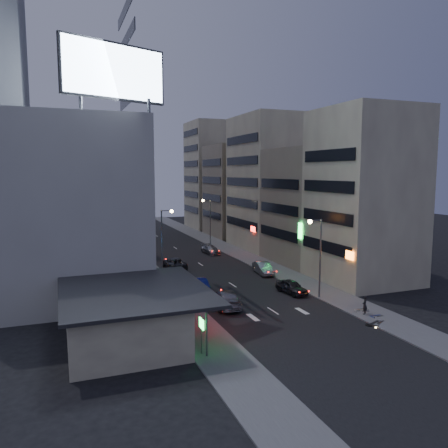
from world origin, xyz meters
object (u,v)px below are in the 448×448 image
parked_car_right_far (211,250)px  scooter_silver_a (380,314)px  scooter_black_a (377,313)px  scooter_silver_b (368,304)px  parked_car_left (174,263)px  parked_car_right_near (292,287)px  parked_car_right_mid (263,268)px  person (365,305)px  road_car_silver (226,298)px  scooter_blue (380,309)px  scooter_black_b (367,303)px  road_car_blue (197,285)px

parked_car_right_far → scooter_silver_a: size_ratio=2.65×
scooter_black_a → scooter_silver_b: bearing=-46.7°
parked_car_left → parked_car_right_far: 11.60m
parked_car_left → scooter_black_a: bearing=114.2°
parked_car_right_near → parked_car_right_mid: size_ratio=0.93×
scooter_black_a → person: bearing=-27.0°
parked_car_left → scooter_silver_b: 26.61m
road_car_silver → parked_car_right_near: bearing=-157.7°
parked_car_right_mid → scooter_blue: parked_car_right_mid is taller
parked_car_left → scooter_silver_a: size_ratio=3.14×
scooter_silver_b → parked_car_right_far: bearing=28.1°
scooter_silver_a → scooter_silver_b: bearing=-32.8°
parked_car_right_near → scooter_black_b: 8.25m
scooter_silver_b → scooter_silver_a: bearing=-176.5°
road_car_silver → scooter_black_a: size_ratio=2.74×
parked_car_right_near → person: person is taller
scooter_silver_b → parked_car_left: bearing=48.0°
parked_car_left → person: (11.23, -24.50, 0.21)m
parked_car_right_near → parked_car_right_far: (-0.63, 24.37, -0.06)m
parked_car_right_far → scooter_black_a: (3.11, -34.67, 0.08)m
parked_car_right_mid → scooter_black_a: bearing=-79.1°
parked_car_right_near → parked_car_right_mid: bearing=76.4°
scooter_blue → scooter_black_b: scooter_blue is taller
person → scooter_silver_a: 1.76m
person → scooter_blue: size_ratio=0.99×
road_car_blue → scooter_black_b: 17.34m
scooter_black_b → scooter_silver_a: bearing=173.3°
parked_car_right_far → scooter_silver_b: bearing=-87.5°
scooter_blue → scooter_silver_b: 1.50m
parked_car_right_near → parked_car_left: size_ratio=0.78×
parked_car_right_near → scooter_blue: 9.89m
parked_car_left → scooter_black_a: (11.10, -26.27, -0.01)m
parked_car_right_near → road_car_silver: bearing=-174.7°
scooter_blue → scooter_silver_a: bearing=141.7°
parked_car_right_near → scooter_silver_b: bearing=-71.1°
person → scooter_black_a: person is taller
parked_car_left → scooter_black_a: 28.51m
scooter_silver_a → parked_car_right_far: bearing=-10.0°
scooter_black_b → parked_car_right_mid: bearing=21.7°
scooter_black_a → scooter_black_b: bearing=-47.6°
parked_car_right_mid → parked_car_right_near: bearing=-90.0°
parked_car_right_near → scooter_black_a: 10.59m
parked_car_left → parked_car_right_far: (7.99, 8.41, -0.09)m
road_car_silver → scooter_silver_b: road_car_silver is taller
parked_car_right_mid → scooter_black_b: 16.65m
parked_car_right_far → road_car_silver: (-7.46, -26.10, 0.15)m
parked_car_right_mid → road_car_silver: road_car_silver is taller
road_car_silver → scooter_silver_a: (10.96, -8.52, -0.16)m
parked_car_right_near → scooter_silver_b: (3.66, -7.63, -0.03)m
road_car_silver → scooter_black_b: size_ratio=3.37×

